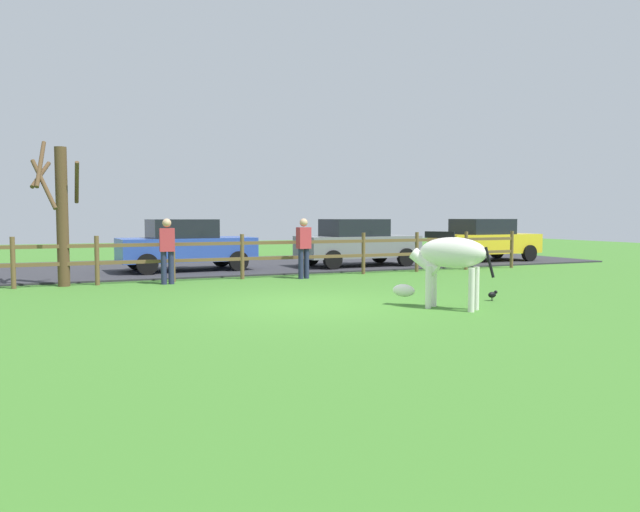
% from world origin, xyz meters
% --- Properties ---
extents(ground_plane, '(60.00, 60.00, 0.00)m').
position_xyz_m(ground_plane, '(0.00, 0.00, 0.00)').
color(ground_plane, '#3D7528').
extents(parking_asphalt, '(28.00, 7.40, 0.05)m').
position_xyz_m(parking_asphalt, '(0.00, 9.30, 0.03)').
color(parking_asphalt, '#2D2D33').
rests_on(parking_asphalt, ground_plane).
extents(paddock_fence, '(20.31, 0.11, 1.22)m').
position_xyz_m(paddock_fence, '(-0.90, 5.00, 0.69)').
color(paddock_fence, brown).
rests_on(paddock_fence, ground_plane).
extents(bare_tree, '(1.08, 1.33, 3.53)m').
position_xyz_m(bare_tree, '(-4.45, 5.08, 1.83)').
color(bare_tree, '#513A23').
rests_on(bare_tree, ground_plane).
extents(zebra, '(1.32, 1.65, 1.41)m').
position_xyz_m(zebra, '(2.09, -1.48, 0.93)').
color(zebra, white).
rests_on(zebra, ground_plane).
extents(crow_on_grass, '(0.21, 0.10, 0.20)m').
position_xyz_m(crow_on_grass, '(3.53, -0.97, 0.13)').
color(crow_on_grass, black).
rests_on(crow_on_grass, ground_plane).
extents(parked_car_yellow, '(4.07, 2.02, 1.56)m').
position_xyz_m(parked_car_yellow, '(9.92, 7.30, 0.84)').
color(parked_car_yellow, yellow).
rests_on(parked_car_yellow, parking_asphalt).
extents(parked_car_blue, '(4.11, 2.11, 1.56)m').
position_xyz_m(parked_car_blue, '(-1.02, 7.64, 0.84)').
color(parked_car_blue, '#2D4CAD').
rests_on(parked_car_blue, parking_asphalt).
extents(parked_car_grey, '(4.06, 2.00, 1.56)m').
position_xyz_m(parked_car_grey, '(4.55, 7.15, 0.84)').
color(parked_car_grey, slate).
rests_on(parked_car_grey, parking_asphalt).
extents(visitor_left_of_tree, '(0.37, 0.24, 1.64)m').
position_xyz_m(visitor_left_of_tree, '(-2.03, 4.53, 0.91)').
color(visitor_left_of_tree, '#232847').
rests_on(visitor_left_of_tree, ground_plane).
extents(visitor_right_of_tree, '(0.39, 0.28, 1.64)m').
position_xyz_m(visitor_right_of_tree, '(1.59, 4.46, 0.91)').
color(visitor_right_of_tree, '#232847').
rests_on(visitor_right_of_tree, ground_plane).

